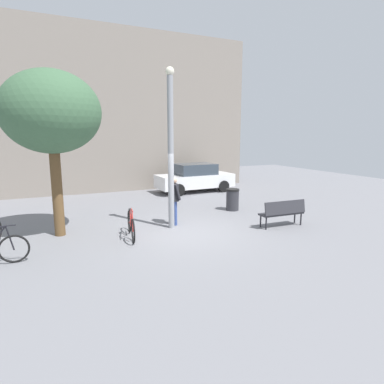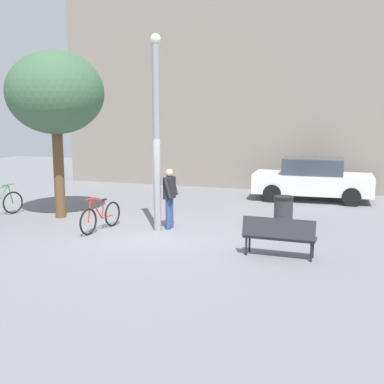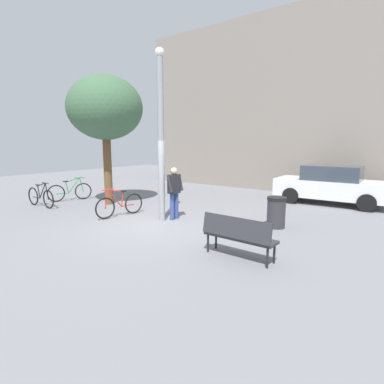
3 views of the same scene
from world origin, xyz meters
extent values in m
plane|color=slate|center=(0.00, 0.00, 0.00)|extent=(36.00, 36.00, 0.00)
cube|color=gray|center=(0.00, 9.34, 4.35)|extent=(15.03, 2.00, 8.70)
cylinder|color=gray|center=(-0.14, 0.59, 2.47)|extent=(0.19, 0.19, 4.94)
sphere|color=#F2EACC|center=(-0.14, 0.59, 5.06)|extent=(0.28, 0.28, 0.28)
cylinder|color=#334784|center=(0.09, 1.02, 0.42)|extent=(0.14, 0.14, 0.85)
cylinder|color=#334784|center=(0.09, 0.82, 0.42)|extent=(0.14, 0.14, 0.85)
cube|color=#232328|center=(0.09, 0.92, 1.15)|extent=(0.24, 0.41, 0.60)
sphere|color=tan|center=(0.09, 0.92, 1.56)|extent=(0.22, 0.22, 0.22)
cylinder|color=#232328|center=(0.15, 1.16, 1.18)|extent=(0.23, 0.10, 0.55)
cylinder|color=#232328|center=(0.13, 0.66, 1.18)|extent=(0.23, 0.10, 0.55)
cube|color=#2D2D33|center=(3.36, -0.80, 0.45)|extent=(1.62, 0.50, 0.06)
cube|color=#2D2D33|center=(3.35, -0.99, 0.70)|extent=(1.60, 0.19, 0.44)
cylinder|color=black|center=(2.64, -0.61, 0.21)|extent=(0.05, 0.05, 0.42)
cylinder|color=black|center=(4.08, -0.67, 0.21)|extent=(0.05, 0.05, 0.42)
cylinder|color=black|center=(2.63, -0.93, 0.21)|extent=(0.05, 0.05, 0.42)
cylinder|color=black|center=(4.07, -0.98, 0.21)|extent=(0.05, 0.05, 0.42)
cylinder|color=brown|center=(-3.61, 1.25, 1.38)|extent=(0.32, 0.32, 2.76)
ellipsoid|color=#3D6141|center=(-3.61, 1.25, 3.76)|extent=(2.87, 2.87, 2.44)
torus|color=black|center=(-1.70, -0.41, 0.36)|extent=(0.14, 0.71, 0.71)
torus|color=black|center=(-1.55, 0.68, 0.36)|extent=(0.14, 0.71, 0.71)
cylinder|color=red|center=(-1.65, -0.05, 0.64)|extent=(0.10, 0.50, 0.64)
cylinder|color=red|center=(-1.64, 0.00, 0.88)|extent=(0.11, 0.58, 0.18)
cylinder|color=red|center=(-1.61, 0.24, 0.57)|extent=(0.05, 0.14, 0.48)
cylinder|color=red|center=(-1.58, 0.44, 0.33)|extent=(0.10, 0.50, 0.04)
cylinder|color=red|center=(-1.69, -0.34, 0.64)|extent=(0.06, 0.17, 0.63)
cube|color=black|center=(-1.60, 0.29, 0.83)|extent=(0.11, 0.21, 0.04)
cylinder|color=red|center=(-1.68, -0.28, 0.95)|extent=(0.09, 0.44, 0.03)
torus|color=black|center=(-5.34, 1.25, 0.36)|extent=(0.29, 0.68, 0.71)
cylinder|color=#338447|center=(-5.47, 0.90, 0.64)|extent=(0.20, 0.48, 0.64)
cylinder|color=#338447|center=(-5.49, 0.86, 0.88)|extent=(0.23, 0.56, 0.18)
cylinder|color=#338447|center=(-5.37, 1.19, 0.64)|extent=(0.09, 0.17, 0.63)
cylinder|color=#338447|center=(-5.39, 1.12, 0.95)|extent=(0.18, 0.42, 0.03)
cube|color=silver|center=(3.51, 6.60, 0.62)|extent=(4.26, 1.85, 0.70)
cube|color=#333D47|center=(3.51, 6.60, 1.25)|extent=(2.16, 1.64, 0.60)
cylinder|color=black|center=(4.83, 7.45, 0.32)|extent=(0.65, 0.24, 0.64)
cylinder|color=black|center=(4.89, 5.85, 0.32)|extent=(0.65, 0.24, 0.64)
cylinder|color=black|center=(2.13, 7.35, 0.32)|extent=(0.65, 0.24, 0.64)
cylinder|color=black|center=(2.19, 5.75, 0.32)|extent=(0.65, 0.24, 0.64)
cylinder|color=#2D2D33|center=(3.08, 1.94, 0.41)|extent=(0.52, 0.52, 0.82)
cylinder|color=black|center=(3.08, 1.94, 0.86)|extent=(0.55, 0.55, 0.08)
camera|label=1|loc=(-3.81, -9.22, 3.09)|focal=29.88mm
camera|label=2|loc=(4.75, -11.49, 3.26)|focal=45.72mm
camera|label=3|loc=(6.32, -6.47, 2.46)|focal=28.73mm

